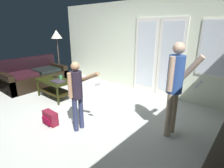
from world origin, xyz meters
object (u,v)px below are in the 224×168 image
object	(u,v)px
coffee_table	(55,85)
floor_lamp	(57,36)
leather_couch	(34,77)
person_adult	(175,82)
loose_keyboard	(68,118)
cup_near_edge	(61,77)
tv_remote_black	(55,77)
backpack	(50,118)
person_child	(77,91)
laptop_closed	(58,81)

from	to	relation	value
coffee_table	floor_lamp	world-z (taller)	floor_lamp
leather_couch	person_adult	bearing A→B (deg)	3.15
person_adult	loose_keyboard	size ratio (longest dim) A/B	3.54
cup_near_edge	tv_remote_black	size ratio (longest dim) A/B	0.54
person_adult	backpack	size ratio (longest dim) A/B	4.66
leather_couch	tv_remote_black	xyz separation A→B (m)	(1.13, 0.04, 0.21)
leather_couch	floor_lamp	size ratio (longest dim) A/B	1.09
backpack	tv_remote_black	distance (m)	1.70
coffee_table	tv_remote_black	world-z (taller)	tv_remote_black
backpack	leather_couch	bearing A→B (deg)	158.61
leather_couch	person_child	bearing A→B (deg)	-13.17
backpack	laptop_closed	distance (m)	1.26
backpack	tv_remote_black	xyz separation A→B (m)	(-1.32, 1.00, 0.37)
leather_couch	person_child	distance (m)	3.14
loose_keyboard	laptop_closed	xyz separation A→B (m)	(-0.97, 0.45, 0.49)
floor_lamp	tv_remote_black	distance (m)	2.08
person_adult	tv_remote_black	size ratio (longest dim) A/B	9.44
coffee_table	person_child	xyz separation A→B (m)	(1.68, -0.60, 0.41)
person_adult	tv_remote_black	xyz separation A→B (m)	(-3.23, -0.20, -0.46)
person_child	tv_remote_black	world-z (taller)	person_child
person_adult	cup_near_edge	xyz separation A→B (m)	(-2.97, -0.19, -0.42)
person_adult	cup_near_edge	bearing A→B (deg)	-176.35
person_child	floor_lamp	distance (m)	3.90
loose_keyboard	leather_couch	bearing A→B (deg)	166.69
loose_keyboard	cup_near_edge	world-z (taller)	cup_near_edge
backpack	laptop_closed	size ratio (longest dim) A/B	1.00
leather_couch	cup_near_edge	size ratio (longest dim) A/B	19.92
person_child	backpack	distance (m)	0.89
coffee_table	person_adult	world-z (taller)	person_adult
laptop_closed	cup_near_edge	size ratio (longest dim) A/B	3.74
loose_keyboard	backpack	bearing A→B (deg)	-102.78
person_adult	floor_lamp	world-z (taller)	floor_lamp
person_child	floor_lamp	size ratio (longest dim) A/B	0.75
floor_lamp	tv_remote_black	bearing A→B (deg)	-37.27
backpack	loose_keyboard	xyz separation A→B (m)	(0.08, 0.36, -0.12)
person_child	floor_lamp	xyz separation A→B (m)	(-3.35, 1.86, 0.71)
laptop_closed	cup_near_edge	bearing A→B (deg)	132.45
person_adult	tv_remote_black	bearing A→B (deg)	-176.47
person_child	tv_remote_black	bearing A→B (deg)	158.40
cup_near_edge	coffee_table	bearing A→B (deg)	-104.52
person_child	loose_keyboard	xyz separation A→B (m)	(-0.49, 0.11, -0.75)
leather_couch	tv_remote_black	bearing A→B (deg)	2.09
floor_lamp	backpack	size ratio (longest dim) A/B	4.91
leather_couch	person_adult	world-z (taller)	person_adult
person_child	backpack	bearing A→B (deg)	-156.27
coffee_table	tv_remote_black	bearing A→B (deg)	145.21
leather_couch	tv_remote_black	world-z (taller)	leather_couch
floor_lamp	coffee_table	bearing A→B (deg)	-36.96
leather_couch	coffee_table	xyz separation A→B (m)	(1.35, -0.11, 0.06)
tv_remote_black	cup_near_edge	bearing A→B (deg)	-1.05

